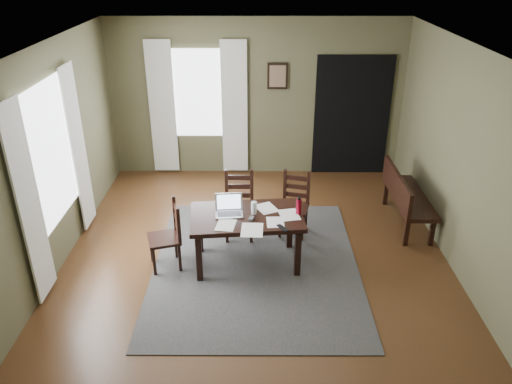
{
  "coord_description": "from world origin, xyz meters",
  "views": [
    {
      "loc": [
        0.02,
        -5.36,
        3.68
      ],
      "look_at": [
        0.0,
        0.3,
        0.9
      ],
      "focal_mm": 35.0,
      "sensor_mm": 36.0,
      "label": 1
    }
  ],
  "objects_px": {
    "dining_table": "(247,221)",
    "chair_end": "(168,236)",
    "chair_back_right": "(294,205)",
    "chair_back_left": "(239,206)",
    "water_bottle": "(299,206)",
    "laptop": "(229,208)",
    "bench": "(405,194)"
  },
  "relations": [
    {
      "from": "chair_end",
      "to": "water_bottle",
      "type": "distance_m",
      "value": 1.68
    },
    {
      "from": "chair_back_left",
      "to": "chair_end",
      "type": "bearing_deg",
      "value": -138.79
    },
    {
      "from": "chair_back_right",
      "to": "bench",
      "type": "xyz_separation_m",
      "value": [
        1.61,
        0.26,
        0.04
      ]
    },
    {
      "from": "bench",
      "to": "water_bottle",
      "type": "height_order",
      "value": "water_bottle"
    },
    {
      "from": "bench",
      "to": "chair_back_left",
      "type": "bearing_deg",
      "value": 98.26
    },
    {
      "from": "dining_table",
      "to": "chair_back_right",
      "type": "bearing_deg",
      "value": 44.88
    },
    {
      "from": "chair_back_right",
      "to": "water_bottle",
      "type": "bearing_deg",
      "value": -76.67
    },
    {
      "from": "bench",
      "to": "laptop",
      "type": "bearing_deg",
      "value": 111.69
    },
    {
      "from": "chair_end",
      "to": "chair_back_right",
      "type": "height_order",
      "value": "same"
    },
    {
      "from": "chair_back_left",
      "to": "chair_back_right",
      "type": "bearing_deg",
      "value": 5.39
    },
    {
      "from": "laptop",
      "to": "chair_end",
      "type": "bearing_deg",
      "value": -174.97
    },
    {
      "from": "chair_back_left",
      "to": "chair_back_right",
      "type": "height_order",
      "value": "chair_back_left"
    },
    {
      "from": "dining_table",
      "to": "chair_end",
      "type": "distance_m",
      "value": 1.0
    },
    {
      "from": "chair_end",
      "to": "chair_back_left",
      "type": "height_order",
      "value": "chair_back_left"
    },
    {
      "from": "water_bottle",
      "to": "dining_table",
      "type": "bearing_deg",
      "value": -176.16
    },
    {
      "from": "chair_end",
      "to": "water_bottle",
      "type": "height_order",
      "value": "water_bottle"
    },
    {
      "from": "dining_table",
      "to": "water_bottle",
      "type": "distance_m",
      "value": 0.67
    },
    {
      "from": "chair_back_left",
      "to": "chair_back_right",
      "type": "distance_m",
      "value": 0.78
    },
    {
      "from": "chair_end",
      "to": "bench",
      "type": "height_order",
      "value": "chair_end"
    },
    {
      "from": "bench",
      "to": "laptop",
      "type": "xyz_separation_m",
      "value": [
        -2.48,
        -0.99,
        0.28
      ]
    },
    {
      "from": "dining_table",
      "to": "chair_back_left",
      "type": "height_order",
      "value": "chair_back_left"
    },
    {
      "from": "laptop",
      "to": "water_bottle",
      "type": "height_order",
      "value": "laptop"
    },
    {
      "from": "chair_back_right",
      "to": "bench",
      "type": "bearing_deg",
      "value": 23.28
    },
    {
      "from": "dining_table",
      "to": "bench",
      "type": "distance_m",
      "value": 2.5
    },
    {
      "from": "chair_end",
      "to": "chair_back_right",
      "type": "distance_m",
      "value": 1.85
    },
    {
      "from": "bench",
      "to": "laptop",
      "type": "height_order",
      "value": "laptop"
    },
    {
      "from": "chair_end",
      "to": "bench",
      "type": "bearing_deg",
      "value": 92.19
    },
    {
      "from": "chair_back_left",
      "to": "water_bottle",
      "type": "distance_m",
      "value": 1.07
    },
    {
      "from": "dining_table",
      "to": "chair_back_left",
      "type": "relative_size",
      "value": 1.55
    },
    {
      "from": "dining_table",
      "to": "chair_end",
      "type": "bearing_deg",
      "value": 178.83
    },
    {
      "from": "dining_table",
      "to": "water_bottle",
      "type": "xyz_separation_m",
      "value": [
        0.65,
        0.04,
        0.19
      ]
    },
    {
      "from": "chair_back_right",
      "to": "dining_table",
      "type": "bearing_deg",
      "value": -115.78
    }
  ]
}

